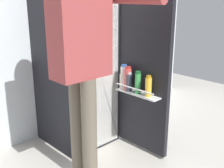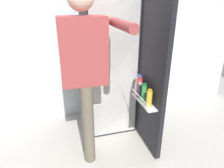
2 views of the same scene
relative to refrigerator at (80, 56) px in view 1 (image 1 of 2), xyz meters
The scene contains 4 objects.
ground_plane 1.05m from the refrigerator, 92.49° to the right, with size 6.04×6.04×0.00m, color #B7B2A8.
kitchen_wall 0.59m from the refrigerator, 93.12° to the left, with size 4.40×0.10×2.63m, color silver.
refrigerator is the anchor object (origin of this frame).
person 0.70m from the refrigerator, 125.69° to the right, with size 0.56×0.77×1.77m.
Camera 1 is at (-1.65, -1.68, 1.47)m, focal length 45.59 mm.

